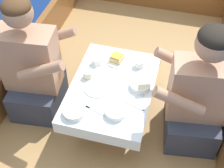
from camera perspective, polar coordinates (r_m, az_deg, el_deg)
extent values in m
plane|color=navy|center=(2.82, 0.21, -9.47)|extent=(60.00, 60.00, 0.00)
cube|color=#A87F4C|center=(2.68, 0.22, -7.41)|extent=(1.77, 3.27, 0.35)
cube|color=brown|center=(2.69, -17.61, 0.96)|extent=(0.06, 3.27, 0.33)
cylinder|color=#B2B2B7|center=(2.39, 0.00, -3.41)|extent=(0.07, 0.07, 0.33)
cube|color=#A87F4C|center=(2.26, 0.00, -0.57)|extent=(0.56, 0.80, 0.02)
cube|color=white|center=(2.25, 0.00, -0.38)|extent=(0.59, 0.83, 0.00)
cube|color=white|center=(2.05, -3.04, -9.66)|extent=(0.59, 0.00, 0.10)
cube|color=white|center=(2.58, 2.39, 5.39)|extent=(0.59, 0.00, 0.10)
cube|color=#333847|center=(2.56, -13.28, -1.75)|extent=(0.41, 0.48, 0.26)
cube|color=tan|center=(2.31, -14.83, 4.37)|extent=(0.42, 0.26, 0.48)
sphere|color=tan|center=(2.07, -16.90, 12.35)|extent=(0.20, 0.20, 0.20)
ellipsoid|color=#472D19|center=(2.05, -17.17, 13.38)|extent=(0.19, 0.19, 0.11)
cylinder|color=tan|center=(2.33, -10.25, 8.53)|extent=(0.34, 0.11, 0.21)
cylinder|color=tan|center=(2.08, -12.91, 2.37)|extent=(0.34, 0.11, 0.21)
cube|color=#333847|center=(2.39, 14.11, -6.74)|extent=(0.42, 0.49, 0.26)
cube|color=tan|center=(2.13, 15.81, -1.00)|extent=(0.43, 0.27, 0.45)
sphere|color=tan|center=(1.87, 18.18, 6.97)|extent=(0.22, 0.22, 0.22)
ellipsoid|color=black|center=(1.84, 18.54, 8.14)|extent=(0.21, 0.21, 0.12)
cylinder|color=tan|center=(1.93, 12.16, -3.12)|extent=(0.34, 0.12, 0.21)
cylinder|color=tan|center=(2.18, 11.91, 4.10)|extent=(0.34, 0.12, 0.21)
cylinder|color=silver|center=(2.44, 0.86, 4.36)|extent=(0.17, 0.17, 0.01)
cylinder|color=silver|center=(2.23, -2.71, -0.75)|extent=(0.19, 0.19, 0.01)
cube|color=tan|center=(2.42, 0.86, 4.76)|extent=(0.11, 0.11, 0.04)
cube|color=gold|center=(2.40, 0.87, 5.19)|extent=(0.09, 0.09, 0.01)
cylinder|color=silver|center=(2.07, 0.66, -5.23)|extent=(0.14, 0.14, 0.04)
cylinder|color=beige|center=(2.06, 0.66, -5.05)|extent=(0.11, 0.11, 0.02)
cylinder|color=silver|center=(2.08, -6.94, -5.13)|extent=(0.15, 0.15, 0.04)
cylinder|color=beige|center=(2.08, -6.97, -4.95)|extent=(0.12, 0.12, 0.02)
cylinder|color=silver|center=(2.23, 5.19, -0.31)|extent=(0.15, 0.15, 0.04)
cylinder|color=beige|center=(2.22, 5.21, -0.13)|extent=(0.12, 0.12, 0.02)
cylinder|color=silver|center=(2.38, 4.98, 3.72)|extent=(0.07, 0.07, 0.05)
torus|color=silver|center=(2.38, 6.04, 3.57)|extent=(0.04, 0.01, 0.04)
cylinder|color=#3D2314|center=(2.37, 5.00, 4.01)|extent=(0.06, 0.06, 0.01)
cylinder|color=silver|center=(2.40, -2.84, 4.20)|extent=(0.07, 0.07, 0.05)
torus|color=silver|center=(2.39, -1.79, 4.06)|extent=(0.04, 0.01, 0.04)
cylinder|color=#3D2314|center=(2.39, -2.85, 4.48)|extent=(0.06, 0.06, 0.01)
cylinder|color=silver|center=(2.30, -4.41, 1.80)|extent=(0.06, 0.06, 0.05)
cylinder|color=beige|center=(2.30, -4.41, 1.80)|extent=(0.07, 0.07, 0.03)
cube|color=silver|center=(2.10, -2.93, -5.03)|extent=(0.17, 0.06, 0.00)
cube|color=silver|center=(2.12, -4.50, -4.23)|extent=(0.04, 0.03, 0.00)
cube|color=silver|center=(2.34, 0.59, 2.13)|extent=(0.16, 0.09, 0.00)
ellipsoid|color=silver|center=(2.35, 2.26, 2.40)|extent=(0.04, 0.02, 0.01)
cube|color=silver|center=(2.13, 3.99, -3.97)|extent=(0.16, 0.07, 0.00)
cube|color=silver|center=(2.15, 5.65, -3.43)|extent=(0.05, 0.17, 0.00)
ellipsoid|color=silver|center=(2.20, 5.55, -1.99)|extent=(0.04, 0.02, 0.01)
cube|color=silver|center=(2.17, -0.43, -2.66)|extent=(0.13, 0.13, 0.00)
ellipsoid|color=silver|center=(2.21, -1.31, -1.42)|extent=(0.04, 0.02, 0.01)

